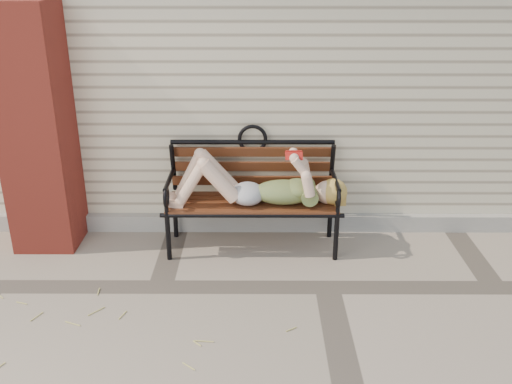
{
  "coord_description": "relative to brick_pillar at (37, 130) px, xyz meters",
  "views": [
    {
      "loc": [
        -0.52,
        -3.66,
        2.28
      ],
      "look_at": [
        -0.54,
        0.43,
        0.59
      ],
      "focal_mm": 40.0,
      "sensor_mm": 36.0,
      "label": 1
    }
  ],
  "objects": [
    {
      "name": "ground",
      "position": [
        2.3,
        -0.75,
        -1.0
      ],
      "size": [
        80.0,
        80.0,
        0.0
      ],
      "primitive_type": "plane",
      "color": "gray",
      "rests_on": "ground"
    },
    {
      "name": "brick_pillar",
      "position": [
        0.0,
        0.0,
        0.0
      ],
      "size": [
        0.5,
        0.5,
        2.0
      ],
      "primitive_type": "cube",
      "color": "#AF3527",
      "rests_on": "ground"
    },
    {
      "name": "straw_scatter",
      "position": [
        0.36,
        -1.51,
        -0.99
      ],
      "size": [
        2.98,
        1.76,
        0.01
      ],
      "color": "tan",
      "rests_on": "ground"
    },
    {
      "name": "foundation_strip",
      "position": [
        2.3,
        0.22,
        -0.93
      ],
      "size": [
        8.0,
        0.1,
        0.15
      ],
      "primitive_type": "cube",
      "color": "#AAA599",
      "rests_on": "ground"
    },
    {
      "name": "house_wall",
      "position": [
        2.3,
        2.25,
        0.5
      ],
      "size": [
        8.0,
        4.0,
        3.0
      ],
      "primitive_type": "cube",
      "color": "beige",
      "rests_on": "ground"
    },
    {
      "name": "garden_bench",
      "position": [
        1.73,
        -0.02,
        -0.44
      ],
      "size": [
        1.53,
        0.61,
        0.99
      ],
      "color": "black",
      "rests_on": "ground"
    },
    {
      "name": "reading_woman",
      "position": [
        1.74,
        -0.14,
        -0.41
      ],
      "size": [
        1.45,
        0.33,
        0.46
      ],
      "color": "#093143",
      "rests_on": "ground"
    }
  ]
}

